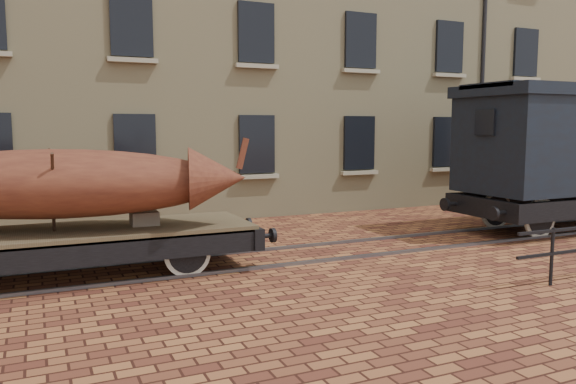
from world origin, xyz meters
name	(u,v)px	position (x,y,z in m)	size (l,w,h in m)	color
ground	(298,256)	(0.00, 0.00, 0.00)	(90.00, 90.00, 0.00)	#52251A
warehouse_cream	(257,13)	(3.00, 9.99, 7.00)	(40.00, 10.19, 14.00)	#D1C28B
rail_track	(298,254)	(0.00, 0.00, 0.03)	(30.00, 1.52, 0.06)	#59595E
flatcar_wagon	(63,240)	(-4.58, 0.00, 0.71)	(7.53, 2.04, 1.14)	#483C26
iron_boat	(52,183)	(-4.72, 0.00, 1.73)	(6.82, 3.21, 1.63)	brown
goods_van	(575,140)	(8.16, 0.00, 2.36)	(7.27, 2.65, 3.76)	black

